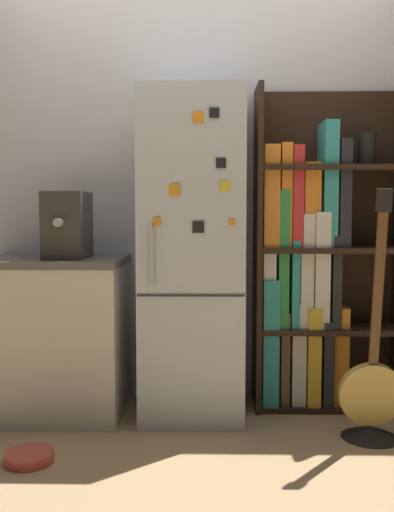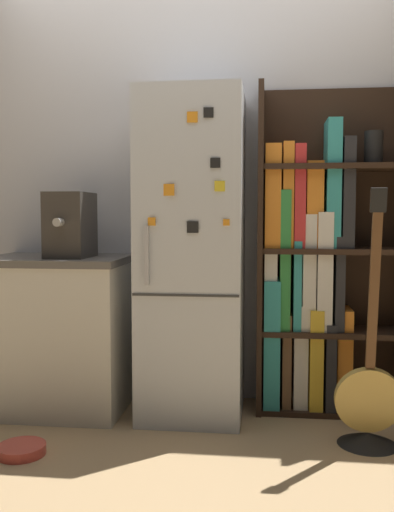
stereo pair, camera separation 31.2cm
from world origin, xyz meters
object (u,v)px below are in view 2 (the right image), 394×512
object	(u,v)px
refrigerator	(193,256)
guitar	(368,409)
bookshelf	(316,268)
espresso_machine	(70,225)
pet_bowl	(22,449)

from	to	relation	value
refrigerator	guitar	bearing A→B (deg)	-21.07
refrigerator	bookshelf	xyz separation A→B (m)	(0.68, 0.15, -0.08)
espresso_machine	refrigerator	bearing A→B (deg)	4.89
pet_bowl	refrigerator	bearing A→B (deg)	42.28
bookshelf	pet_bowl	bearing A→B (deg)	-150.20
espresso_machine	guitar	world-z (taller)	same
refrigerator	pet_bowl	size ratio (longest dim) A/B	7.91
bookshelf	refrigerator	bearing A→B (deg)	-167.63
guitar	pet_bowl	world-z (taller)	guitar
pet_bowl	guitar	bearing A→B (deg)	10.73
espresso_machine	guitar	distance (m)	1.82
refrigerator	espresso_machine	size ratio (longest dim) A/B	4.80
bookshelf	espresso_machine	distance (m)	1.40
refrigerator	bookshelf	bearing A→B (deg)	12.37
refrigerator	espresso_machine	xyz separation A→B (m)	(-0.67, -0.06, 0.17)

